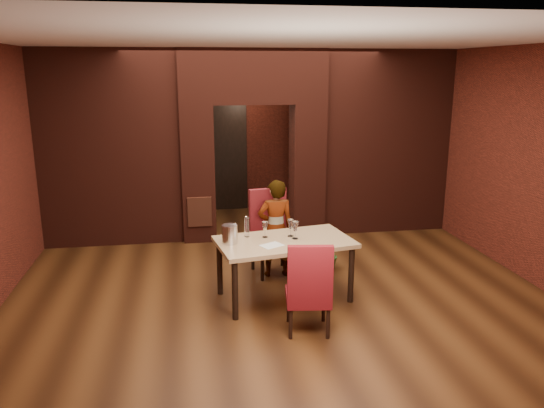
{
  "coord_description": "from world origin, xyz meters",
  "views": [
    {
      "loc": [
        -1.15,
        -6.93,
        2.87
      ],
      "look_at": [
        -0.0,
        0.0,
        1.08
      ],
      "focal_mm": 35.0,
      "sensor_mm": 36.0,
      "label": 1
    }
  ],
  "objects_px": {
    "person_seated": "(276,228)",
    "dining_table": "(284,269)",
    "chair_near": "(308,286)",
    "water_bottle": "(247,227)",
    "chair_far": "(273,233)",
    "wine_glass_b": "(291,228)",
    "potted_plant": "(328,254)",
    "wine_glass_c": "(295,230)",
    "wine_glass_a": "(265,230)",
    "wine_bucket": "(230,234)"
  },
  "relations": [
    {
      "from": "chair_far",
      "to": "person_seated",
      "type": "bearing_deg",
      "value": -79.68
    },
    {
      "from": "chair_far",
      "to": "wine_glass_c",
      "type": "height_order",
      "value": "chair_far"
    },
    {
      "from": "chair_near",
      "to": "person_seated",
      "type": "xyz_separation_m",
      "value": [
        -0.08,
        1.69,
        0.16
      ]
    },
    {
      "from": "potted_plant",
      "to": "wine_glass_a",
      "type": "bearing_deg",
      "value": -144.02
    },
    {
      "from": "water_bottle",
      "to": "wine_bucket",
      "type": "bearing_deg",
      "value": -135.92
    },
    {
      "from": "wine_glass_b",
      "to": "wine_bucket",
      "type": "distance_m",
      "value": 0.81
    },
    {
      "from": "person_seated",
      "to": "wine_glass_b",
      "type": "bearing_deg",
      "value": 95.17
    },
    {
      "from": "chair_far",
      "to": "water_bottle",
      "type": "relative_size",
      "value": 4.45
    },
    {
      "from": "wine_glass_a",
      "to": "wine_glass_c",
      "type": "xyz_separation_m",
      "value": [
        0.37,
        -0.12,
        0.01
      ]
    },
    {
      "from": "dining_table",
      "to": "wine_glass_a",
      "type": "distance_m",
      "value": 0.56
    },
    {
      "from": "chair_near",
      "to": "wine_glass_b",
      "type": "height_order",
      "value": "chair_near"
    },
    {
      "from": "wine_glass_c",
      "to": "wine_bucket",
      "type": "bearing_deg",
      "value": -176.93
    },
    {
      "from": "chair_far",
      "to": "wine_glass_c",
      "type": "relative_size",
      "value": 5.31
    },
    {
      "from": "chair_far",
      "to": "wine_glass_b",
      "type": "relative_size",
      "value": 5.4
    },
    {
      "from": "potted_plant",
      "to": "water_bottle",
      "type": "bearing_deg",
      "value": -151.26
    },
    {
      "from": "dining_table",
      "to": "chair_near",
      "type": "relative_size",
      "value": 1.56
    },
    {
      "from": "wine_bucket",
      "to": "chair_far",
      "type": "bearing_deg",
      "value": 52.52
    },
    {
      "from": "person_seated",
      "to": "wine_glass_c",
      "type": "relative_size",
      "value": 6.15
    },
    {
      "from": "dining_table",
      "to": "person_seated",
      "type": "relative_size",
      "value": 1.2
    },
    {
      "from": "potted_plant",
      "to": "wine_bucket",
      "type": "bearing_deg",
      "value": -148.43
    },
    {
      "from": "chair_near",
      "to": "potted_plant",
      "type": "bearing_deg",
      "value": -104.03
    },
    {
      "from": "dining_table",
      "to": "wine_glass_b",
      "type": "relative_size",
      "value": 7.5
    },
    {
      "from": "chair_far",
      "to": "water_bottle",
      "type": "height_order",
      "value": "chair_far"
    },
    {
      "from": "chair_far",
      "to": "chair_near",
      "type": "height_order",
      "value": "chair_far"
    },
    {
      "from": "person_seated",
      "to": "wine_glass_a",
      "type": "height_order",
      "value": "person_seated"
    },
    {
      "from": "chair_near",
      "to": "wine_glass_a",
      "type": "distance_m",
      "value": 1.15
    },
    {
      "from": "wine_glass_c",
      "to": "water_bottle",
      "type": "xyz_separation_m",
      "value": [
        -0.59,
        0.19,
        0.02
      ]
    },
    {
      "from": "wine_glass_c",
      "to": "water_bottle",
      "type": "height_order",
      "value": "water_bottle"
    },
    {
      "from": "chair_far",
      "to": "chair_near",
      "type": "distance_m",
      "value": 1.77
    },
    {
      "from": "chair_far",
      "to": "wine_glass_c",
      "type": "xyz_separation_m",
      "value": [
        0.15,
        -0.85,
        0.3
      ]
    },
    {
      "from": "wine_glass_a",
      "to": "wine_bucket",
      "type": "distance_m",
      "value": 0.49
    },
    {
      "from": "person_seated",
      "to": "dining_table",
      "type": "bearing_deg",
      "value": 86.31
    },
    {
      "from": "chair_far",
      "to": "wine_glass_c",
      "type": "distance_m",
      "value": 0.91
    },
    {
      "from": "dining_table",
      "to": "person_seated",
      "type": "xyz_separation_m",
      "value": [
        0.03,
        0.79,
        0.31
      ]
    },
    {
      "from": "wine_bucket",
      "to": "potted_plant",
      "type": "height_order",
      "value": "wine_bucket"
    },
    {
      "from": "potted_plant",
      "to": "wine_glass_b",
      "type": "bearing_deg",
      "value": -133.02
    },
    {
      "from": "wine_glass_a",
      "to": "water_bottle",
      "type": "bearing_deg",
      "value": 164.0
    },
    {
      "from": "chair_near",
      "to": "water_bottle",
      "type": "xyz_separation_m",
      "value": [
        -0.55,
        1.11,
        0.38
      ]
    },
    {
      "from": "dining_table",
      "to": "wine_glass_c",
      "type": "xyz_separation_m",
      "value": [
        0.14,
        0.03,
        0.51
      ]
    },
    {
      "from": "wine_glass_a",
      "to": "wine_glass_c",
      "type": "bearing_deg",
      "value": -18.44
    },
    {
      "from": "chair_near",
      "to": "wine_glass_b",
      "type": "bearing_deg",
      "value": -82.29
    },
    {
      "from": "dining_table",
      "to": "wine_glass_b",
      "type": "bearing_deg",
      "value": 42.99
    },
    {
      "from": "wine_glass_b",
      "to": "wine_glass_c",
      "type": "bearing_deg",
      "value": -71.78
    },
    {
      "from": "dining_table",
      "to": "water_bottle",
      "type": "xyz_separation_m",
      "value": [
        -0.45,
        0.21,
        0.53
      ]
    },
    {
      "from": "wine_glass_a",
      "to": "wine_bucket",
      "type": "bearing_deg",
      "value": -160.2
    },
    {
      "from": "dining_table",
      "to": "chair_near",
      "type": "xyz_separation_m",
      "value": [
        0.1,
        -0.89,
        0.14
      ]
    },
    {
      "from": "chair_far",
      "to": "potted_plant",
      "type": "height_order",
      "value": "chair_far"
    },
    {
      "from": "person_seated",
      "to": "potted_plant",
      "type": "bearing_deg",
      "value": -173.18
    },
    {
      "from": "wine_glass_b",
      "to": "wine_bucket",
      "type": "height_order",
      "value": "wine_bucket"
    },
    {
      "from": "dining_table",
      "to": "person_seated",
      "type": "distance_m",
      "value": 0.85
    }
  ]
}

